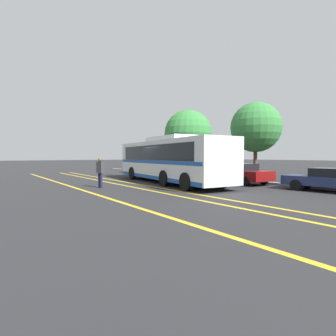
% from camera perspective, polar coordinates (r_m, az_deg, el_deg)
% --- Properties ---
extents(ground_plane, '(220.00, 220.00, 0.00)m').
position_cam_1_polar(ground_plane, '(18.39, -1.00, -3.24)').
color(ground_plane, '#262628').
extents(lane_strip_0, '(31.87, 0.20, 0.01)m').
position_cam_1_polar(lane_strip_0, '(17.25, -5.89, -3.64)').
color(lane_strip_0, gold).
rests_on(lane_strip_0, ground_plane).
extents(lane_strip_1, '(31.87, 0.20, 0.01)m').
position_cam_1_polar(lane_strip_1, '(16.73, -9.08, -3.85)').
color(lane_strip_1, gold).
rests_on(lane_strip_1, ground_plane).
extents(lane_strip_2, '(31.87, 0.20, 0.01)m').
position_cam_1_polar(lane_strip_2, '(15.61, -18.63, -4.42)').
color(lane_strip_2, gold).
rests_on(lane_strip_2, ground_plane).
extents(curb_strip, '(39.87, 0.36, 0.15)m').
position_cam_1_polar(curb_strip, '(21.65, 10.28, -2.20)').
color(curb_strip, '#99999E').
rests_on(curb_strip, ground_plane).
extents(transit_bus, '(12.39, 4.17, 3.20)m').
position_cam_1_polar(transit_bus, '(18.36, 0.02, 1.94)').
color(transit_bus, silver).
rests_on(transit_bus, ground_plane).
extents(parked_car_0, '(4.76, 1.85, 1.42)m').
position_cam_1_polar(parked_car_0, '(29.02, -6.56, 0.30)').
color(parked_car_0, '#9E9EA3').
rests_on(parked_car_0, ground_plane).
extents(parked_car_1, '(4.45, 1.95, 1.39)m').
position_cam_1_polar(parked_car_1, '(23.65, 2.68, -0.19)').
color(parked_car_1, navy).
rests_on(parked_car_1, ground_plane).
extents(parked_car_2, '(4.67, 2.26, 1.37)m').
position_cam_1_polar(parked_car_2, '(18.59, 15.14, -1.09)').
color(parked_car_2, maroon).
rests_on(parked_car_2, ground_plane).
extents(parked_car_3, '(4.56, 2.08, 1.25)m').
position_cam_1_polar(parked_car_3, '(16.11, 31.83, -2.16)').
color(parked_car_3, navy).
rests_on(parked_car_3, ground_plane).
extents(pedestrian_0, '(0.47, 0.35, 1.79)m').
position_cam_1_polar(pedestrian_0, '(15.96, -14.55, -0.53)').
color(pedestrian_0, '#191E38').
rests_on(pedestrian_0, ground_plane).
extents(bus_stop_sign, '(0.08, 0.40, 2.67)m').
position_cam_1_polar(bus_stop_sign, '(24.98, -9.33, 2.12)').
color(bus_stop_sign, '#59595E').
rests_on(bus_stop_sign, ground_plane).
extents(tree_1, '(3.85, 3.85, 6.03)m').
position_cam_1_polar(tree_1, '(21.57, 18.55, 8.37)').
color(tree_1, '#513823').
rests_on(tree_1, ground_plane).
extents(tree_2, '(4.84, 4.84, 6.57)m').
position_cam_1_polar(tree_2, '(27.04, 4.38, 7.41)').
color(tree_2, '#513823').
rests_on(tree_2, ground_plane).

